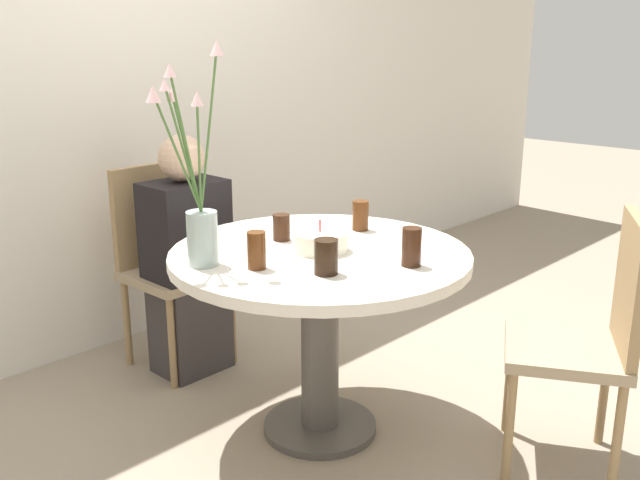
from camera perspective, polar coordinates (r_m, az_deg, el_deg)
The scene contains 14 objects.
ground_plane at distance 2.87m, azimuth 0.00°, elevation -14.89°, with size 16.00×16.00×0.00m, color gray.
wall_back at distance 3.53m, azimuth -16.42°, elevation 12.56°, with size 8.00×0.05×2.60m.
dining_table at distance 2.62m, azimuth 0.00°, elevation -3.98°, with size 1.09×1.09×0.73m.
chair_left_flank at distance 3.32m, azimuth -12.27°, elevation -1.09°, with size 0.41×0.41×0.92m.
chair_near_front at distance 2.60m, azimuth 20.93°, elevation -6.74°, with size 0.54×0.54×0.92m.
birthday_cake at distance 2.57m, azimuth -0.01°, elevation -0.09°, with size 0.20×0.20×0.12m.
flower_vase at distance 2.40m, azimuth -9.75°, elevation 2.67°, with size 0.23×0.22×0.74m.
side_plate at distance 2.90m, azimuth -2.00°, elevation 1.19°, with size 0.20×0.20×0.01m.
drink_glass_0 at distance 2.31m, azimuth 0.49°, elevation -1.35°, with size 0.08×0.08×0.12m.
drink_glass_1 at distance 2.84m, azimuth 3.25°, elevation 1.97°, with size 0.07×0.07×0.12m.
drink_glass_2 at distance 2.41m, azimuth 7.34°, elevation -0.55°, with size 0.07×0.07×0.13m.
drink_glass_3 at distance 2.37m, azimuth -5.10°, elevation -0.83°, with size 0.06×0.06×0.13m.
drink_glass_4 at distance 2.70m, azimuth -3.13°, elevation 1.02°, with size 0.07×0.07×0.10m.
person_boy at distance 3.20m, azimuth -10.57°, elevation -1.89°, with size 0.34×0.24×1.08m.
Camera 1 is at (-1.78, -1.70, 1.48)m, focal length 40.00 mm.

